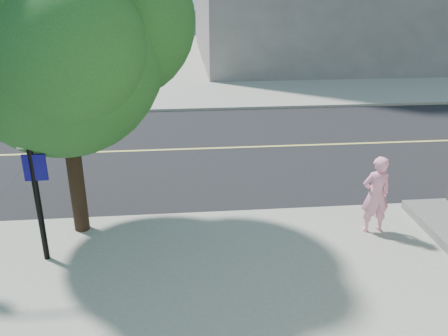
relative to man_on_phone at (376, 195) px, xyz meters
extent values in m
plane|color=black|center=(-7.32, 1.15, -0.94)|extent=(140.00, 140.00, 0.00)
cube|color=black|center=(-7.32, 5.65, -0.93)|extent=(140.00, 9.00, 0.01)
cube|color=gray|center=(6.18, 22.65, -0.88)|extent=(29.00, 25.00, 0.12)
imported|color=pink|center=(0.00, 0.00, 0.00)|extent=(0.62, 0.43, 1.64)
cylinder|color=black|center=(-5.98, 0.65, 0.72)|extent=(0.31, 0.31, 3.08)
sphere|color=#255D22|center=(-5.98, 0.65, 2.77)|extent=(3.76, 3.76, 3.76)
sphere|color=#255D22|center=(-4.95, 1.16, 3.28)|extent=(2.91, 2.91, 2.91)
sphere|color=#255D22|center=(-6.83, 1.33, 3.45)|extent=(2.74, 2.74, 2.74)
sphere|color=#255D22|center=(-5.64, -0.29, 3.03)|extent=(2.56, 2.56, 2.56)
cylinder|color=black|center=(-6.43, -0.43, 1.02)|extent=(0.10, 0.10, 3.67)
cube|color=white|center=(-6.38, -0.45, 1.46)|extent=(0.48, 0.04, 0.17)
cube|color=#0D0A65|center=(-6.38, -0.45, 1.02)|extent=(0.39, 0.04, 0.48)
imported|color=black|center=(-6.43, -0.43, 2.16)|extent=(0.14, 0.17, 0.87)
camera|label=1|loc=(-3.87, -8.23, 4.06)|focal=37.78mm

